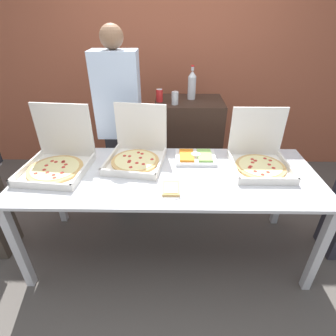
% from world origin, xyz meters
% --- Properties ---
extents(ground_plane, '(16.00, 16.00, 0.00)m').
position_xyz_m(ground_plane, '(0.00, 0.00, 0.00)').
color(ground_plane, '#514C47').
extents(brick_wall_behind, '(10.00, 0.06, 2.80)m').
position_xyz_m(brick_wall_behind, '(0.00, 1.70, 1.40)').
color(brick_wall_behind, '#9E5138').
rests_on(brick_wall_behind, ground_plane).
extents(buffet_table, '(2.31, 0.86, 0.83)m').
position_xyz_m(buffet_table, '(0.00, 0.00, 0.74)').
color(buffet_table, silver).
rests_on(buffet_table, ground_plane).
extents(pizza_box_near_left, '(0.44, 0.45, 0.44)m').
position_xyz_m(pizza_box_near_left, '(0.73, 0.12, 0.91)').
color(pizza_box_near_left, silver).
rests_on(pizza_box_near_left, buffet_table).
extents(pizza_box_near_right, '(0.52, 0.53, 0.47)m').
position_xyz_m(pizza_box_near_right, '(-0.87, 0.07, 0.91)').
color(pizza_box_near_right, silver).
rests_on(pizza_box_near_right, buffet_table).
extents(pizza_box_far_right, '(0.50, 0.52, 0.44)m').
position_xyz_m(pizza_box_far_right, '(-0.26, 0.20, 0.91)').
color(pizza_box_far_right, silver).
rests_on(pizza_box_far_right, buffet_table).
extents(paper_plate_front_center, '(0.23, 0.23, 0.03)m').
position_xyz_m(paper_plate_front_center, '(0.02, -0.22, 0.84)').
color(paper_plate_front_center, white).
rests_on(paper_plate_front_center, buffet_table).
extents(veggie_tray, '(0.34, 0.26, 0.05)m').
position_xyz_m(veggie_tray, '(0.23, 0.23, 0.85)').
color(veggie_tray, white).
rests_on(veggie_tray, buffet_table).
extents(sideboard_podium, '(0.69, 0.49, 1.13)m').
position_xyz_m(sideboard_podium, '(0.20, 0.93, 0.56)').
color(sideboard_podium, black).
rests_on(sideboard_podium, ground_plane).
extents(soda_bottle, '(0.08, 0.08, 0.33)m').
position_xyz_m(soda_bottle, '(0.23, 0.98, 1.27)').
color(soda_bottle, '#B7BCC1').
rests_on(soda_bottle, sideboard_podium).
extents(soda_can_silver, '(0.07, 0.07, 0.12)m').
position_xyz_m(soda_can_silver, '(0.06, 0.80, 1.19)').
color(soda_can_silver, silver).
rests_on(soda_can_silver, sideboard_podium).
extents(soda_can_colored, '(0.07, 0.07, 0.12)m').
position_xyz_m(soda_can_colored, '(-0.10, 0.89, 1.19)').
color(soda_can_colored, red).
rests_on(soda_can_colored, sideboard_podium).
extents(person_guest_plaid, '(0.40, 0.22, 1.83)m').
position_xyz_m(person_guest_plaid, '(-0.46, 0.62, 0.96)').
color(person_guest_plaid, black).
rests_on(person_guest_plaid, ground_plane).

